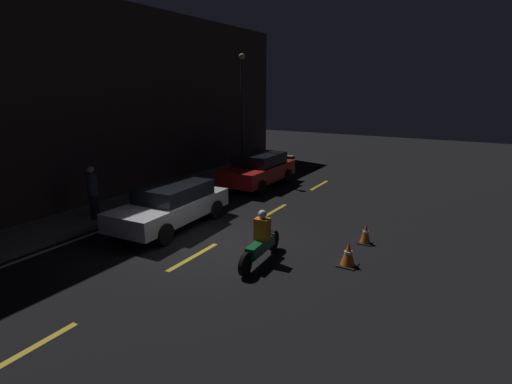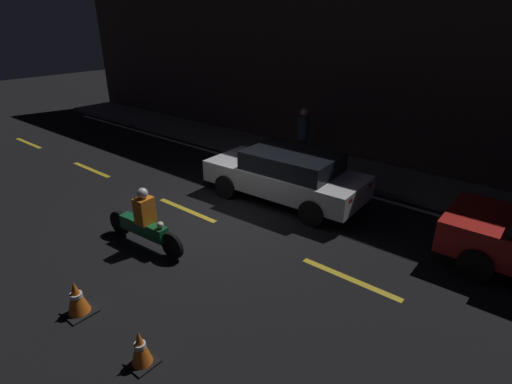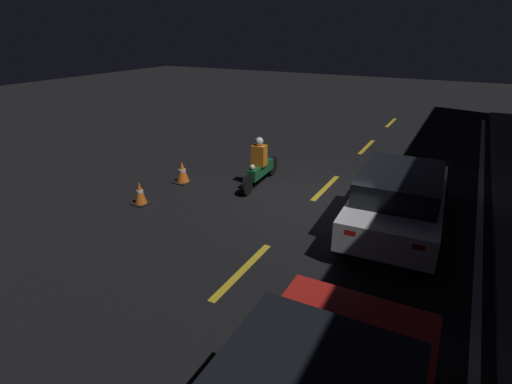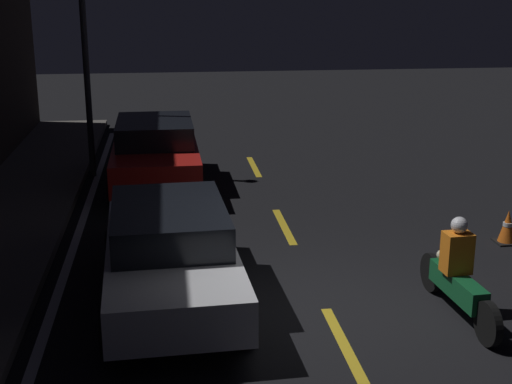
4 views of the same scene
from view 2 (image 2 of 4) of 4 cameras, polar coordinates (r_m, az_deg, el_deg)
ground_plane at (r=9.50m, az=-5.84°, el=-4.29°), size 56.00×56.00×0.00m
raised_curb at (r=13.13m, az=9.63°, el=4.03°), size 28.00×2.05×0.16m
building_front at (r=13.43m, az=13.47°, el=20.03°), size 28.00×0.30×7.39m
lane_dash_a at (r=17.63m, az=-29.74°, el=6.09°), size 2.00×0.14×0.01m
lane_dash_b at (r=13.67m, az=-22.47°, el=2.97°), size 2.00×0.14×0.01m
lane_dash_c at (r=10.16m, az=-9.85°, el=-2.54°), size 2.00×0.14×0.01m
lane_dash_d at (r=7.77m, az=13.25°, el=-11.97°), size 2.00×0.14×0.01m
lane_solid_kerb at (r=12.12m, az=6.55°, el=2.14°), size 25.20×0.14×0.01m
sedan_white at (r=10.32m, az=4.38°, el=2.57°), size 4.25×1.99×1.34m
motorcycle at (r=8.59m, az=-15.77°, el=-4.28°), size 2.21×0.38×1.35m
traffic_cone_near at (r=7.27m, az=-24.25°, el=-13.62°), size 0.46×0.46×0.61m
traffic_cone_mid at (r=6.11m, az=-16.20°, el=-20.62°), size 0.38×0.38×0.58m
pedestrian at (r=12.60m, az=6.72°, el=7.99°), size 0.34×0.34×1.74m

